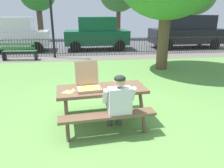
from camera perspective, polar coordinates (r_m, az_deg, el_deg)
ground at (r=6.41m, az=-2.09°, el=-2.18°), size 28.00×11.69×0.02m
cobblestone_walkway at (r=11.36m, az=-4.56°, el=6.91°), size 28.00×1.40×0.01m
street_asphalt at (r=15.68m, az=-5.43°, el=10.05°), size 28.00×7.38×0.01m
picnic_table_foreground at (r=4.48m, az=-2.66°, el=-3.14°), size 1.93×1.64×0.79m
pizza_box_open at (r=4.39m, az=-6.30°, el=0.07°), size 0.53×0.59×0.52m
pizza_slice_on_table at (r=4.29m, az=-11.08°, el=-1.87°), size 0.28×0.24×0.02m
adult_at_table at (r=4.04m, az=1.69°, el=-4.64°), size 0.63×0.62×1.19m
iron_fence_streetside at (r=11.96m, az=-4.80°, el=9.89°), size 22.94×0.03×0.96m
park_bench_left at (r=11.56m, az=-23.20°, el=7.83°), size 1.62×0.56×0.85m
lamp_post_walkway at (r=11.51m, az=-15.87°, el=19.30°), size 0.28×0.28×4.21m
parked_car_far_left at (r=14.35m, az=-24.31°, el=11.88°), size 3.99×2.00×1.98m
parked_car_left at (r=13.80m, az=-4.04°, el=13.21°), size 3.94×1.90×1.98m
parked_car_center at (r=15.30m, az=19.01°, el=13.12°), size 4.64×2.03×2.08m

